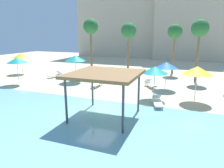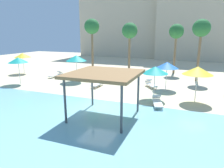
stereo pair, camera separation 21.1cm
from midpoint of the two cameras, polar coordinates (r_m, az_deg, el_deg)
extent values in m
plane|color=beige|center=(14.95, -3.78, -6.42)|extent=(80.00, 80.00, 0.00)
cube|color=#7AB7C1|center=(10.85, -16.08, -14.98)|extent=(44.00, 13.50, 0.04)
cylinder|color=#42474C|center=(14.89, -5.19, -1.02)|extent=(0.14, 0.14, 2.73)
cylinder|color=#42474C|center=(13.74, 7.80, -2.35)|extent=(0.14, 0.14, 2.73)
cylinder|color=#42474C|center=(12.04, -12.56, -4.87)|extent=(0.14, 0.14, 2.73)
cylinder|color=#42474C|center=(10.58, 3.27, -7.17)|extent=(0.14, 0.14, 2.73)
cube|color=olive|center=(12.33, -1.74, 2.88)|extent=(4.15, 4.15, 0.18)
cylinder|color=silver|center=(30.01, -23.39, 4.79)|extent=(0.06, 0.06, 2.16)
cone|color=yellow|center=(29.86, -23.64, 7.40)|extent=(2.16, 2.16, 0.59)
cylinder|color=silver|center=(17.17, 22.85, -1.06)|extent=(0.06, 0.06, 2.15)
cone|color=yellow|center=(16.90, 23.28, 3.50)|extent=(2.28, 2.28, 0.63)
cylinder|color=silver|center=(23.75, -24.33, 2.77)|extent=(0.06, 0.06, 2.27)
cone|color=teal|center=(23.55, -24.66, 6.13)|extent=(2.01, 2.01, 0.55)
cylinder|color=silver|center=(20.23, 15.26, 1.45)|extent=(0.06, 0.06, 2.03)
cone|color=blue|center=(20.00, 15.50, 5.12)|extent=(2.16, 2.16, 0.59)
cylinder|color=silver|center=(16.98, 12.13, -0.55)|extent=(0.06, 0.06, 2.09)
cone|color=teal|center=(16.71, 12.36, 3.89)|extent=(2.10, 2.10, 0.58)
cylinder|color=silver|center=(23.22, -9.62, 3.60)|extent=(0.06, 0.06, 2.29)
cone|color=teal|center=(23.01, -9.77, 7.18)|extent=(2.29, 2.29, 0.63)
cylinder|color=white|center=(25.46, -16.38, 1.74)|extent=(0.05, 0.05, 0.22)
cylinder|color=white|center=(25.84, -17.01, 1.87)|extent=(0.05, 0.05, 0.22)
cylinder|color=white|center=(26.31, -13.86, 2.27)|extent=(0.05, 0.05, 0.22)
cylinder|color=white|center=(26.68, -14.51, 2.38)|extent=(0.05, 0.05, 0.22)
cube|color=white|center=(26.03, -15.45, 2.41)|extent=(1.08, 1.90, 0.10)
cube|color=white|center=(26.43, -14.20, 3.26)|extent=(0.72, 0.66, 0.40)
cylinder|color=white|center=(19.81, -4.24, -1.04)|extent=(0.05, 0.05, 0.22)
cylinder|color=white|center=(20.04, -5.45, -0.89)|extent=(0.05, 0.05, 0.22)
cylinder|color=white|center=(21.05, -2.39, -0.13)|extent=(0.05, 0.05, 0.22)
cylinder|color=white|center=(21.26, -3.54, -0.01)|extent=(0.05, 0.05, 0.22)
cube|color=white|center=(20.50, -3.89, -0.07)|extent=(0.68, 1.83, 0.10)
cube|color=white|center=(21.07, -2.95, 1.09)|extent=(0.62, 0.53, 0.40)
cylinder|color=white|center=(20.11, 12.66, -1.12)|extent=(0.05, 0.05, 0.22)
cylinder|color=white|center=(19.92, 11.40, -1.19)|extent=(0.05, 0.05, 0.22)
cylinder|color=white|center=(21.39, 11.10, -0.16)|extent=(0.05, 0.05, 0.22)
cylinder|color=white|center=(21.21, 9.90, -0.22)|extent=(0.05, 0.05, 0.22)
cube|color=white|center=(20.62, 11.26, -0.23)|extent=(1.49, 1.84, 0.10)
cube|color=white|center=(21.22, 10.53, 0.97)|extent=(0.78, 0.75, 0.40)
cylinder|color=white|center=(14.69, 14.33, -6.74)|extent=(0.05, 0.05, 0.22)
cylinder|color=white|center=(14.62, 12.46, -6.73)|extent=(0.05, 0.05, 0.22)
cylinder|color=white|center=(16.03, 13.54, -4.96)|extent=(0.05, 0.05, 0.22)
cylinder|color=white|center=(15.96, 11.83, -4.94)|extent=(0.05, 0.05, 0.22)
cube|color=white|center=(15.27, 13.06, -5.24)|extent=(1.08, 1.90, 0.10)
cube|color=white|center=(15.88, 12.76, -3.44)|extent=(0.72, 0.66, 0.40)
cylinder|color=brown|center=(24.89, 23.39, 7.07)|extent=(0.28, 0.28, 5.49)
sphere|color=#286B33|center=(24.79, 24.08, 14.18)|extent=(1.90, 1.90, 1.90)
cylinder|color=brown|center=(25.72, 5.10, 8.05)|extent=(0.28, 0.28, 5.27)
sphere|color=#286B33|center=(25.60, 5.24, 14.72)|extent=(1.90, 1.90, 1.90)
cylinder|color=brown|center=(28.75, 17.42, 8.02)|extent=(0.28, 0.28, 5.22)
sphere|color=#286B33|center=(28.64, 17.85, 13.92)|extent=(1.90, 1.90, 1.90)
cylinder|color=brown|center=(26.69, -5.29, 8.82)|extent=(0.28, 0.28, 5.80)
sphere|color=#286B33|center=(26.62, -5.45, 15.81)|extent=(1.90, 1.90, 1.90)
cube|color=beige|center=(51.79, 4.27, 19.17)|extent=(21.44, 8.02, 20.27)
cube|color=beige|center=(48.94, 23.37, 17.38)|extent=(16.09, 11.27, 18.42)
camera|label=1|loc=(0.11, -89.63, 0.09)|focal=32.55mm
camera|label=2|loc=(0.11, 90.37, -0.09)|focal=32.55mm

